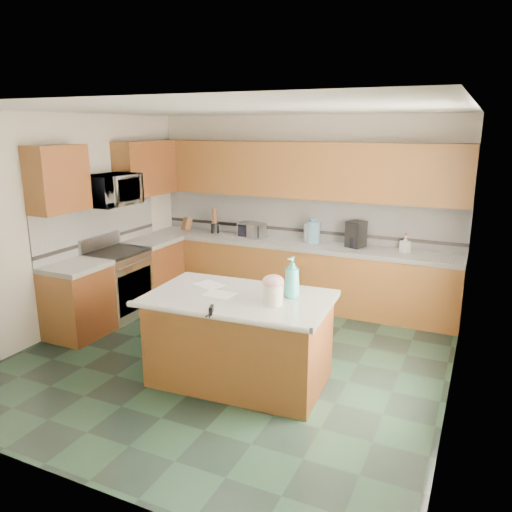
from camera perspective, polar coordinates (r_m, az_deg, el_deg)
The scene contains 52 objects.
floor at distance 5.78m, azimuth -2.87°, elevation -11.46°, with size 4.60×4.60×0.00m, color black.
ceiling at distance 5.19m, azimuth -3.26°, elevation 16.39°, with size 4.60×4.60×0.00m, color white.
wall_back at distance 7.41m, azimuth 5.40°, elevation 5.33°, with size 4.60×0.04×2.70m, color silver.
wall_front at distance 3.53m, azimuth -21.05°, elevation -6.04°, with size 4.60×0.04×2.70m, color silver.
wall_left at distance 6.71m, azimuth -20.87°, elevation 3.46°, with size 0.04×4.60×2.70m, color silver.
wall_right at distance 4.73m, azimuth 22.62°, elevation -1.06°, with size 0.04×4.60×2.70m, color silver.
back_base_cab at distance 7.33m, azimuth 4.38°, elevation -2.15°, with size 4.60×0.60×0.86m, color #3E1B0B.
back_countertop at distance 7.21m, azimuth 4.45°, elevation 1.35°, with size 4.60×0.64×0.06m, color white.
back_upper_cab at distance 7.17m, azimuth 5.01°, elevation 9.77°, with size 4.60×0.33×0.78m, color #3E1B0B.
back_backsplash at distance 7.40m, azimuth 5.29°, elevation 4.41°, with size 4.60×0.02×0.63m, color silver.
back_accent_band at distance 7.44m, azimuth 5.24°, elevation 2.93°, with size 4.60×0.01×0.05m, color black.
left_base_cab_rear at distance 7.66m, azimuth -11.71°, elevation -1.68°, with size 0.60×0.82×0.86m, color #3E1B0B.
left_counter_rear at distance 7.54m, azimuth -11.89°, elevation 1.68°, with size 0.64×0.82×0.06m, color white.
left_base_cab_front at distance 6.56m, azimuth -19.67°, elevation -5.02°, with size 0.60×0.72×0.86m, color #3E1B0B.
left_counter_front at distance 6.42m, azimuth -20.01°, elevation -1.15°, with size 0.64×0.72×0.06m, color white.
left_backsplash at distance 7.10m, azimuth -17.46°, elevation 3.36°, with size 0.02×2.30×0.63m, color silver.
left_accent_band at distance 7.13m, azimuth -17.31°, elevation 1.82°, with size 0.01×2.30×0.05m, color black.
left_upper_cab_rear at distance 7.57m, azimuth -12.52°, elevation 9.74°, with size 0.33×1.09×0.78m, color #3E1B0B.
left_upper_cab_front at distance 6.34m, azimuth -21.72°, elevation 8.18°, with size 0.33×0.72×0.78m, color #3E1B0B.
range_body at distance 7.07m, azimuth -15.51°, elevation -3.21°, with size 0.60×0.76×0.88m, color #B7B7BC.
range_oven_door at distance 6.90m, azimuth -13.64°, elevation -3.86°, with size 0.02×0.68×0.55m, color black.
range_cooktop at distance 6.94m, azimuth -15.76°, elevation 0.41°, with size 0.62×0.78×0.04m, color black.
range_handle at distance 6.77m, azimuth -13.63°, elevation -0.85°, with size 0.02×0.02×0.66m, color #B7B7BC.
range_backguard at distance 7.09m, azimuth -17.43°, elevation 1.57°, with size 0.06×0.76×0.18m, color #B7B7BC.
microwave at distance 6.80m, azimuth -16.25°, elevation 7.23°, with size 0.73×0.50×0.41m, color #B7B7BC.
island_base at distance 5.12m, azimuth -1.86°, elevation -9.71°, with size 1.69×0.97×0.86m, color #3E1B0B.
island_top at distance 4.94m, azimuth -1.91°, elevation -4.85°, with size 1.79×1.07×0.06m, color white.
island_bullnose at distance 4.51m, azimuth -4.99°, elevation -6.88°, with size 0.06×0.06×1.79m, color white.
treat_jar at distance 4.67m, azimuth 1.97°, elevation -4.40°, with size 0.18×0.18×0.19m, color white.
treat_jar_lid at distance 4.63m, azimuth 1.98°, elevation -2.92°, with size 0.20×0.20×0.13m, color #D59AA0.
treat_jar_knob at distance 4.62m, azimuth 1.99°, elevation -2.39°, with size 0.02×0.02×0.07m, color tan.
treat_jar_knob_end_l at distance 4.63m, azimuth 1.61°, elevation -2.34°, with size 0.04×0.04×0.04m, color tan.
treat_jar_knob_end_r at distance 4.60m, azimuth 2.37°, elevation -2.44°, with size 0.04×0.04×0.04m, color tan.
soap_bottle_island at distance 4.83m, azimuth 4.14°, elevation -2.45°, with size 0.16×0.16×0.41m, color teal.
paper_sheet_a at distance 4.97m, azimuth -4.24°, elevation -4.39°, with size 0.30×0.23×0.00m, color white.
paper_sheet_b at distance 5.27m, azimuth -5.38°, elevation -3.29°, with size 0.30×0.22×0.00m, color white.
clamp_body at distance 4.52m, azimuth -5.12°, elevation -6.28°, with size 0.03×0.10×0.09m, color black.
clamp_handle at distance 4.48m, azimuth -5.51°, elevation -6.77°, with size 0.02×0.02×0.07m, color black.
knife_block at distance 8.05m, azimuth -7.93°, elevation 3.65°, with size 0.12×0.10×0.21m, color #472814.
utensil_crock at distance 7.82m, azimuth -4.73°, elevation 3.21°, with size 0.12×0.12×0.16m, color black.
utensil_bundle at distance 7.79m, azimuth -4.76°, elevation 4.60°, with size 0.07×0.07×0.23m, color #472814.
toaster_oven at distance 7.50m, azimuth -0.51°, elevation 3.00°, with size 0.38×0.26×0.22m, color #B7B7BC.
toaster_oven_door at distance 7.39m, azimuth -0.91°, elevation 2.83°, with size 0.34×0.01×0.18m, color black.
paper_towel at distance 7.21m, azimuth 5.93°, elevation 2.62°, with size 0.11×0.11×0.26m, color white.
paper_towel_base at distance 7.24m, azimuth 5.91°, elevation 1.68°, with size 0.17×0.17×0.01m, color #B7B7BC.
water_jug at distance 7.14m, azimuth 6.58°, elevation 2.72°, with size 0.19×0.19×0.32m, color #6092B0.
water_jug_neck at distance 7.11m, azimuth 6.62°, elevation 4.15°, with size 0.09×0.09×0.05m, color #6092B0.
coffee_maker at distance 6.99m, azimuth 11.36°, elevation 2.46°, with size 0.21×0.23×0.36m, color black.
coffee_carafe at distance 6.97m, azimuth 11.21°, elevation 1.53°, with size 0.15×0.15×0.15m, color black.
soap_bottle_back at distance 6.86m, azimuth 16.68°, elevation 1.33°, with size 0.10×0.11×0.23m, color white.
soap_back_cap at distance 6.83m, azimuth 16.76°, elevation 2.39°, with size 0.02×0.02×0.03m, color red.
window_light_proxy at distance 4.50m, azimuth 22.30°, elevation 0.19°, with size 0.02×1.40×1.10m, color white.
Camera 1 is at (2.44, -4.58, 2.54)m, focal length 35.00 mm.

